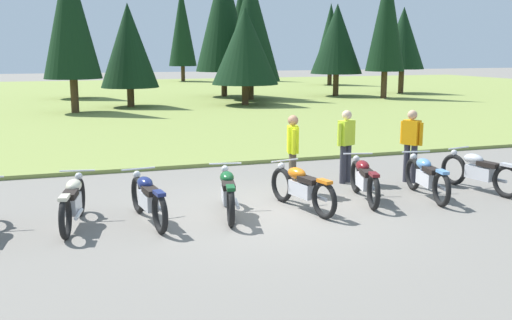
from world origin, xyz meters
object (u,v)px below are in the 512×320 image
Objects in this scene: motorcycle_navy at (148,198)px; rider_near_row_end at (411,142)px; motorcycle_silver at (479,171)px; motorcycle_british_green at (228,192)px; motorcycle_sky_blue at (427,177)px; rider_with_back_turned at (293,149)px; motorcycle_maroon at (364,179)px; motorcycle_cream at (73,202)px; rider_checking_bike at (346,142)px; motorcycle_orange at (302,187)px.

rider_near_row_end is (6.17, 1.27, 0.51)m from motorcycle_navy.
motorcycle_navy is 7.11m from motorcycle_silver.
motorcycle_british_green is 4.24m from motorcycle_sky_blue.
motorcycle_british_green is 1.24× the size of rider_with_back_turned.
motorcycle_navy is 1.45m from motorcycle_british_green.
motorcycle_british_green is at bearing -176.82° from motorcycle_maroon.
motorcycle_cream is 1.00× the size of motorcycle_british_green.
motorcycle_silver is at bearing 0.57° from motorcycle_navy.
rider_near_row_end is at bearing 8.33° from motorcycle_cream.
rider_with_back_turned is (-3.88, 1.11, 0.51)m from motorcycle_silver.
motorcycle_navy is at bearing -160.22° from rider_checking_bike.
motorcycle_cream is 0.99× the size of motorcycle_navy.
motorcycle_maroon is at bearing -147.92° from rider_near_row_end.
motorcycle_sky_blue is 1.25× the size of rider_checking_bike.
motorcycle_orange is 1.24× the size of rider_near_row_end.
rider_checking_bike is 1.00× the size of rider_near_row_end.
motorcycle_navy is 3.47m from rider_with_back_turned.
motorcycle_british_green is at bearing -145.84° from rider_with_back_turned.
motorcycle_navy is 2.89m from motorcycle_orange.
motorcycle_maroon is at bearing 1.84° from motorcycle_navy.
rider_near_row_end is (7.43, 1.09, 0.51)m from motorcycle_cream.
rider_checking_bike is (0.38, 1.57, 0.51)m from motorcycle_maroon.
rider_near_row_end is at bearing 32.08° from motorcycle_maroon.
motorcycle_silver is (1.41, 0.13, 0.00)m from motorcycle_sky_blue.
motorcycle_silver is 1.25× the size of rider_near_row_end.
motorcycle_maroon is (1.47, 0.23, 0.00)m from motorcycle_orange.
rider_near_row_end is at bearing 127.78° from motorcycle_silver.
motorcycle_navy is 1.01× the size of motorcycle_orange.
motorcycle_cream and motorcycle_silver have the same top height.
rider_with_back_turned is at bearing -178.13° from rider_near_row_end.
rider_checking_bike reaches higher than motorcycle_maroon.
rider_near_row_end is (-0.93, 1.20, 0.51)m from motorcycle_silver.
motorcycle_maroon is 1.35m from motorcycle_sky_blue.
motorcycle_navy is 1.25× the size of rider_with_back_turned.
motorcycle_sky_blue is 1.42m from motorcycle_silver.
rider_with_back_turned is at bearing 20.09° from motorcycle_navy.
motorcycle_cream and motorcycle_british_green have the same top height.
motorcycle_navy and motorcycle_silver have the same top height.
rider_checking_bike is at bearing 163.19° from rider_near_row_end.
motorcycle_cream is 1.24× the size of rider_with_back_turned.
motorcycle_maroon is 2.74m from motorcycle_silver.
motorcycle_british_green is 2.20m from rider_with_back_turned.
motorcycle_maroon is at bearing -0.47° from motorcycle_cream.
motorcycle_sky_blue is 2.07m from rider_checking_bike.
motorcycle_orange is 2.63m from rider_checking_bike.
motorcycle_orange is 1.00× the size of motorcycle_sky_blue.
motorcycle_cream is 6.96m from motorcycle_sky_blue.
rider_near_row_end is at bearing 70.21° from motorcycle_sky_blue.
motorcycle_maroon and motorcycle_silver have the same top height.
rider_with_back_turned is (-2.47, 1.24, 0.51)m from motorcycle_sky_blue.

